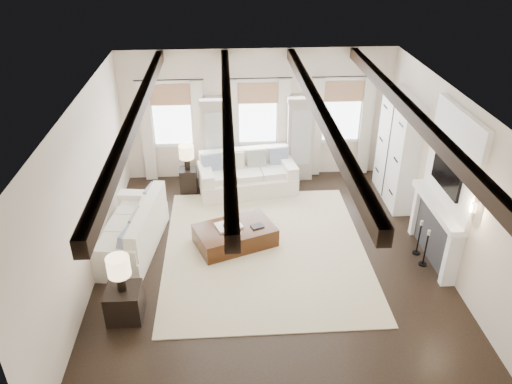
{
  "coord_description": "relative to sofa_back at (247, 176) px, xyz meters",
  "views": [
    {
      "loc": [
        -0.78,
        -7.65,
        5.88
      ],
      "look_at": [
        -0.23,
        0.76,
        1.15
      ],
      "focal_mm": 35.0,
      "sensor_mm": 36.0,
      "label": 1
    }
  ],
  "objects": [
    {
      "name": "tray",
      "position": [
        -0.47,
        -2.19,
        0.03
      ],
      "size": [
        0.6,
        0.53,
        0.04
      ],
      "primitive_type": "cube",
      "rotation": [
        0.0,
        0.0,
        0.37
      ],
      "color": "white",
      "rests_on": "ottoman"
    },
    {
      "name": "book_loose",
      "position": [
        0.1,
        -2.25,
        0.03
      ],
      "size": [
        0.29,
        0.25,
        0.03
      ],
      "primitive_type": "cube",
      "rotation": [
        0.0,
        0.0,
        0.37
      ],
      "color": "#262628",
      "rests_on": "ottoman"
    },
    {
      "name": "room_shell",
      "position": [
        1.06,
        -2.02,
        1.5
      ],
      "size": [
        6.54,
        7.54,
        3.22
      ],
      "color": "silver",
      "rests_on": "ground"
    },
    {
      "name": "ground",
      "position": [
        0.31,
        -2.92,
        -0.39
      ],
      "size": [
        7.5,
        7.5,
        0.0
      ],
      "primitive_type": "plane",
      "color": "black",
      "rests_on": "ground"
    },
    {
      "name": "ottoman",
      "position": [
        -0.35,
        -2.23,
        -0.19
      ],
      "size": [
        1.76,
        1.43,
        0.4
      ],
      "primitive_type": "cube",
      "rotation": [
        0.0,
        0.0,
        0.37
      ],
      "color": "black",
      "rests_on": "ground"
    },
    {
      "name": "candlestick_far",
      "position": [
        3.21,
        -2.79,
        -0.07
      ],
      "size": [
        0.15,
        0.15,
        0.76
      ],
      "color": "black",
      "rests_on": "ground"
    },
    {
      "name": "book_upper",
      "position": [
        -0.46,
        -2.23,
        0.11
      ],
      "size": [
        0.27,
        0.24,
        0.03
      ],
      "primitive_type": "cube",
      "rotation": [
        0.0,
        0.0,
        0.37
      ],
      "color": "beige",
      "rests_on": "book_lower"
    },
    {
      "name": "sofa_left",
      "position": [
        -2.37,
        -2.24,
        0.0
      ],
      "size": [
        1.33,
        2.38,
        0.97
      ],
      "color": "white",
      "rests_on": "ground"
    },
    {
      "name": "book_lower",
      "position": [
        -0.43,
        -2.28,
        0.07
      ],
      "size": [
        0.31,
        0.28,
        0.04
      ],
      "primitive_type": "cube",
      "rotation": [
        0.0,
        0.0,
        0.37
      ],
      "color": "#262628",
      "rests_on": "tray"
    },
    {
      "name": "area_rug",
      "position": [
        0.24,
        -2.48,
        -0.38
      ],
      "size": [
        3.95,
        4.61,
        0.02
      ],
      "primitive_type": "cube",
      "color": "beige",
      "rests_on": "ground"
    },
    {
      "name": "lamp_front",
      "position": [
        -2.22,
        -4.2,
        0.61
      ],
      "size": [
        0.37,
        0.37,
        0.64
      ],
      "color": "black",
      "rests_on": "side_table_front"
    },
    {
      "name": "sofa_back",
      "position": [
        0.0,
        0.0,
        0.0
      ],
      "size": [
        2.38,
        1.35,
        0.97
      ],
      "color": "white",
      "rests_on": "ground"
    },
    {
      "name": "side_table_front",
      "position": [
        -2.22,
        -4.2,
        -0.1
      ],
      "size": [
        0.57,
        0.57,
        0.57
      ],
      "primitive_type": "cube",
      "color": "black",
      "rests_on": "ground"
    },
    {
      "name": "lamp_back",
      "position": [
        -1.4,
        0.05,
        0.61
      ],
      "size": [
        0.35,
        0.35,
        0.61
      ],
      "color": "black",
      "rests_on": "side_table_back"
    },
    {
      "name": "candlestick_near",
      "position": [
        3.21,
        -3.15,
        -0.06
      ],
      "size": [
        0.16,
        0.16,
        0.78
      ],
      "color": "black",
      "rests_on": "ground"
    },
    {
      "name": "side_table_back",
      "position": [
        -1.4,
        0.05,
        -0.09
      ],
      "size": [
        0.39,
        0.39,
        0.59
      ],
      "primitive_type": "cube",
      "color": "black",
      "rests_on": "ground"
    }
  ]
}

